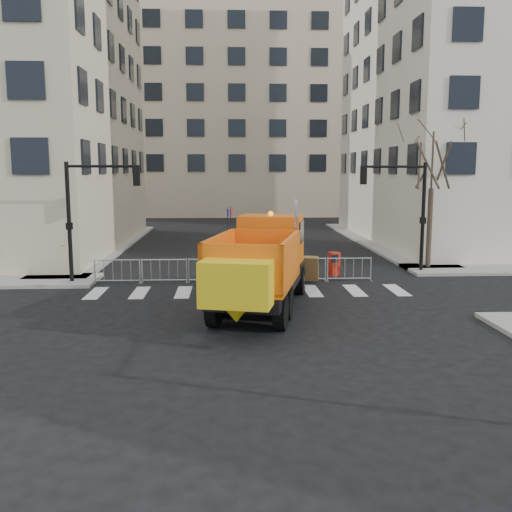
{
  "coord_description": "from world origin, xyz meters",
  "views": [
    {
      "loc": [
        -1.04,
        -17.83,
        5.02
      ],
      "look_at": [
        -0.02,
        2.5,
        1.96
      ],
      "focal_mm": 40.0,
      "sensor_mm": 36.0,
      "label": 1
    }
  ],
  "objects_px": {
    "cop_a": "(288,267)",
    "newspaper_box": "(334,264)",
    "plow_truck": "(261,263)",
    "worker": "(65,257)",
    "cop_c": "(274,262)",
    "cop_b": "(279,264)"
  },
  "relations": [
    {
      "from": "worker",
      "to": "cop_b",
      "type": "bearing_deg",
      "value": -24.23
    },
    {
      "from": "plow_truck",
      "to": "worker",
      "type": "height_order",
      "value": "plow_truck"
    },
    {
      "from": "cop_a",
      "to": "cop_b",
      "type": "distance_m",
      "value": 0.43
    },
    {
      "from": "cop_c",
      "to": "plow_truck",
      "type": "bearing_deg",
      "value": 45.31
    },
    {
      "from": "cop_a",
      "to": "cop_b",
      "type": "bearing_deg",
      "value": -45.26
    },
    {
      "from": "cop_a",
      "to": "newspaper_box",
      "type": "bearing_deg",
      "value": -171.92
    },
    {
      "from": "plow_truck",
      "to": "worker",
      "type": "distance_m",
      "value": 11.32
    },
    {
      "from": "newspaper_box",
      "to": "cop_b",
      "type": "bearing_deg",
      "value": -178.45
    },
    {
      "from": "plow_truck",
      "to": "newspaper_box",
      "type": "distance_m",
      "value": 7.1
    },
    {
      "from": "cop_c",
      "to": "worker",
      "type": "bearing_deg",
      "value": -47.49
    },
    {
      "from": "worker",
      "to": "newspaper_box",
      "type": "distance_m",
      "value": 12.72
    },
    {
      "from": "plow_truck",
      "to": "cop_b",
      "type": "distance_m",
      "value": 4.91
    },
    {
      "from": "cop_b",
      "to": "cop_c",
      "type": "relative_size",
      "value": 0.92
    },
    {
      "from": "plow_truck",
      "to": "cop_a",
      "type": "relative_size",
      "value": 6.39
    },
    {
      "from": "plow_truck",
      "to": "worker",
      "type": "relative_size",
      "value": 6.53
    },
    {
      "from": "cop_a",
      "to": "cop_c",
      "type": "height_order",
      "value": "cop_c"
    },
    {
      "from": "cop_b",
      "to": "plow_truck",
      "type": "bearing_deg",
      "value": 104.57
    },
    {
      "from": "cop_a",
      "to": "cop_c",
      "type": "bearing_deg",
      "value": -37.45
    },
    {
      "from": "plow_truck",
      "to": "cop_b",
      "type": "xyz_separation_m",
      "value": [
        1.07,
        4.71,
        -0.84
      ]
    },
    {
      "from": "worker",
      "to": "cop_a",
      "type": "bearing_deg",
      "value": -24.63
    },
    {
      "from": "cop_c",
      "to": "worker",
      "type": "relative_size",
      "value": 1.24
    },
    {
      "from": "cop_b",
      "to": "cop_c",
      "type": "xyz_separation_m",
      "value": [
        -0.22,
        0.0,
        0.08
      ]
    }
  ]
}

